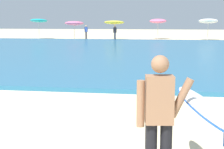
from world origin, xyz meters
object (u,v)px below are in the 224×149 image
Objects in this scene: surfer_with_board at (180,111)px; beachgoer_near_row_left at (115,33)px; beach_umbrella_4 at (208,21)px; beach_umbrella_2 at (114,22)px; beach_umbrella_3 at (158,21)px; beach_umbrella_0 at (39,21)px; beach_umbrella_1 at (74,23)px; beachgoer_near_row_mid at (86,32)px.

beachgoer_near_row_left is (-6.05, 33.64, -0.19)m from surfer_with_board.
beach_umbrella_4 is at bearing 12.28° from beachgoer_near_row_left.
beach_umbrella_2 is (-6.41, 35.33, 0.85)m from surfer_with_board.
beachgoer_near_row_left is (-9.66, -2.10, -1.19)m from beach_umbrella_4.
beach_umbrella_4 is at bearing 84.23° from surfer_with_board.
beachgoer_near_row_left is at bearing -139.07° from beach_umbrella_3.
surfer_with_board is 1.21× the size of beach_umbrella_3.
beach_umbrella_0 reaches higher than beach_umbrella_1.
beachgoer_near_row_left is at bearing -11.83° from beach_umbrella_0.
beach_umbrella_3 is at bearing 40.93° from beachgoer_near_row_left.
beachgoer_near_row_mid is (-3.50, 1.71, 0.00)m from beachgoer_near_row_left.
beach_umbrella_1 is at bearing -165.12° from beach_umbrella_3.
beach_umbrella_1 reaches higher than beachgoer_near_row_left.
beach_umbrella_3 is 1.47× the size of beachgoer_near_row_mid.
beach_umbrella_3 reaches higher than beachgoer_near_row_mid.
beach_umbrella_1 is at bearing 107.16° from surfer_with_board.
beach_umbrella_3 is (9.07, 2.41, 0.24)m from beach_umbrella_1.
beach_umbrella_0 is 1.06× the size of beach_umbrella_2.
surfer_with_board is at bearing -67.00° from beach_umbrella_0.
beach_umbrella_4 reaches higher than beachgoer_near_row_mid.
beach_umbrella_2 is at bearing 4.60° from beach_umbrella_1.
beach_umbrella_2 is at bearing -177.63° from beach_umbrella_4.
beachgoer_near_row_left is at bearing -78.04° from beach_umbrella_2.
beach_umbrella_1 is 9.38m from beach_umbrella_3.
beach_umbrella_2 is at bearing 101.96° from beachgoer_near_row_left.
beach_umbrella_3 is at bearing 7.89° from beach_umbrella_0.
beach_umbrella_1 reaches higher than surfer_with_board.
beach_umbrella_2 is at bearing 100.28° from surfer_with_board.
beachgoer_near_row_left is at bearing -15.71° from beach_umbrella_1.
beach_umbrella_0 is at bearing 178.65° from beach_umbrella_2.
beachgoer_near_row_left and beachgoer_near_row_mid have the same top height.
beach_umbrella_1 is at bearing 164.29° from beachgoer_near_row_left.
beachgoer_near_row_left is at bearing -167.72° from beach_umbrella_4.
beachgoer_near_row_left is 1.00× the size of beachgoer_near_row_mid.
beach_umbrella_1 reaches higher than beachgoer_near_row_mid.
beach_umbrella_0 reaches higher than beachgoer_near_row_mid.
beach_umbrella_1 is at bearing -163.22° from beachgoer_near_row_mid.
beach_umbrella_0 is 1.12× the size of beach_umbrella_1.
surfer_with_board is 38.61m from beach_umbrella_0.
beach_umbrella_4 reaches higher than beach_umbrella_1.
beach_umbrella_0 is 1.00× the size of beach_umbrella_4.
beach_umbrella_2 is 2.02m from beachgoer_near_row_left.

